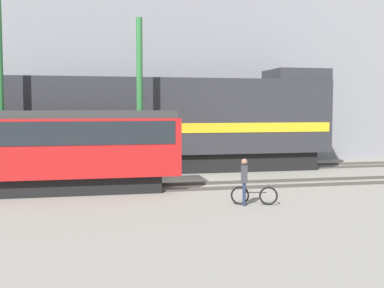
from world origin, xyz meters
name	(u,v)px	position (x,y,z in m)	size (l,w,h in m)	color
ground_plane	(179,182)	(0.00, 0.00, 0.00)	(120.00, 120.00, 0.00)	gray
track_near	(187,187)	(0.00, -1.74, 0.07)	(60.00, 1.51, 0.14)	#47423D
track_far	(166,170)	(0.00, 3.86, 0.07)	(60.00, 1.51, 0.14)	#47423D
building_backdrop	(150,39)	(0.00, 10.61, 7.99)	(31.80, 6.00, 15.97)	gray
freight_locomotive	(164,123)	(-0.08, 3.86, 2.59)	(18.22, 3.04, 5.53)	black
streetcar	(19,147)	(-6.72, -1.74, 1.88)	(12.51, 2.54, 3.29)	black
bicycle	(254,195)	(1.61, -5.70, 0.33)	(1.59, 0.63, 0.72)	black
person	(244,177)	(1.23, -5.73, 0.99)	(0.32, 0.41, 1.64)	#232D4C
utility_pole_center	(0,91)	(-7.83, 1.06, 4.14)	(0.30, 0.30, 8.29)	#2D7238
utility_pole_right	(140,100)	(-1.68, 1.06, 3.79)	(0.29, 0.29, 7.57)	#2D7238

